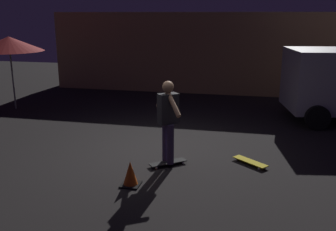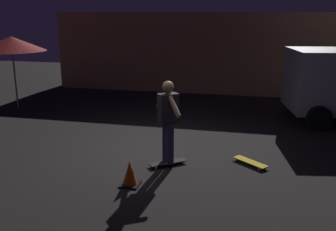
{
  "view_description": "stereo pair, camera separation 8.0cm",
  "coord_description": "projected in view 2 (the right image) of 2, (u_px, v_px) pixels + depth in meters",
  "views": [
    {
      "loc": [
        2.05,
        -7.65,
        3.0
      ],
      "look_at": [
        0.49,
        -0.61,
        1.05
      ],
      "focal_mm": 40.56,
      "sensor_mm": 36.0,
      "label": 1
    },
    {
      "loc": [
        2.13,
        -7.63,
        3.0
      ],
      "look_at": [
        0.49,
        -0.61,
        1.05
      ],
      "focal_mm": 40.56,
      "sensor_mm": 36.0,
      "label": 2
    }
  ],
  "objects": [
    {
      "name": "ground_plane",
      "position": [
        153.0,
        153.0,
        8.42
      ],
      "size": [
        28.0,
        28.0,
        0.0
      ],
      "primitive_type": "plane",
      "color": "black"
    },
    {
      "name": "low_building",
      "position": [
        211.0,
        50.0,
        15.66
      ],
      "size": [
        12.0,
        3.21,
        3.04
      ],
      "color": "#AD7F56",
      "rests_on": "ground_plane"
    },
    {
      "name": "patio_umbrella",
      "position": [
        11.0,
        44.0,
        11.84
      ],
      "size": [
        2.1,
        2.1,
        2.3
      ],
      "color": "slate",
      "rests_on": "ground_plane"
    },
    {
      "name": "skateboard_ridden",
      "position": [
        168.0,
        163.0,
        7.73
      ],
      "size": [
        0.73,
        0.64,
        0.07
      ],
      "color": "black",
      "rests_on": "ground_plane"
    },
    {
      "name": "skateboard_spare",
      "position": [
        250.0,
        162.0,
        7.75
      ],
      "size": [
        0.73,
        0.65,
        0.07
      ],
      "color": "gold",
      "rests_on": "ground_plane"
    },
    {
      "name": "skater",
      "position": [
        168.0,
        116.0,
        7.47
      ],
      "size": [
        0.68,
        0.82,
        1.67
      ],
      "color": "#382D4C",
      "rests_on": "skateboard_ridden"
    },
    {
      "name": "traffic_cone",
      "position": [
        130.0,
        174.0,
        6.79
      ],
      "size": [
        0.34,
        0.34,
        0.46
      ],
      "color": "black",
      "rests_on": "ground_plane"
    }
  ]
}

